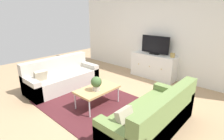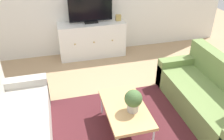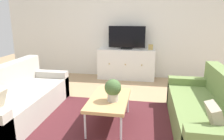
% 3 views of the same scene
% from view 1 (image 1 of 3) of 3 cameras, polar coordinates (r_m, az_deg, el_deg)
% --- Properties ---
extents(ground_plane, '(10.00, 10.00, 0.00)m').
position_cam_1_polar(ground_plane, '(4.16, -3.77, -10.46)').
color(ground_plane, tan).
extents(wall_back, '(6.40, 0.12, 2.70)m').
position_cam_1_polar(wall_back, '(5.73, 14.97, 11.28)').
color(wall_back, silver).
rests_on(wall_back, ground_plane).
extents(area_rug, '(2.50, 1.90, 0.01)m').
position_cam_1_polar(area_rug, '(4.06, -5.33, -11.12)').
color(area_rug, '#4C1E23').
rests_on(area_rug, ground_plane).
extents(couch_left_side, '(0.80, 1.93, 0.81)m').
position_cam_1_polar(couch_left_side, '(5.04, -16.13, -2.46)').
color(couch_left_side, '#B2ADA3').
rests_on(couch_left_side, ground_plane).
extents(couch_right_side, '(0.80, 1.93, 0.81)m').
position_cam_1_polar(couch_right_side, '(3.19, 13.49, -15.08)').
color(couch_right_side, olive).
rests_on(couch_right_side, ground_plane).
extents(coffee_table, '(0.54, 0.94, 0.42)m').
position_cam_1_polar(coffee_table, '(3.87, -4.77, -6.36)').
color(coffee_table, tan).
rests_on(coffee_table, ground_plane).
extents(potted_plant, '(0.23, 0.23, 0.31)m').
position_cam_1_polar(potted_plant, '(3.69, -5.10, -4.20)').
color(potted_plant, '#B7B2A8').
rests_on(potted_plant, coffee_table).
extents(tv_console, '(1.41, 0.47, 0.75)m').
position_cam_1_polar(tv_console, '(5.67, 13.18, 1.26)').
color(tv_console, white).
rests_on(tv_console, ground_plane).
extents(flat_screen_tv, '(0.90, 0.16, 0.56)m').
position_cam_1_polar(flat_screen_tv, '(5.54, 13.77, 7.80)').
color(flat_screen_tv, black).
rests_on(flat_screen_tv, tv_console).
extents(mantel_clock, '(0.11, 0.07, 0.13)m').
position_cam_1_polar(mantel_clock, '(5.31, 19.01, 4.52)').
color(mantel_clock, tan).
rests_on(mantel_clock, tv_console).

